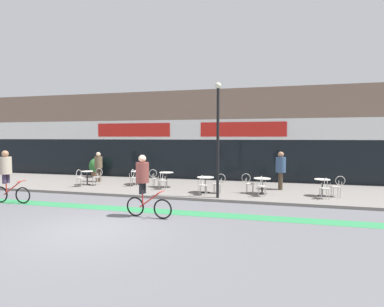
{
  "coord_description": "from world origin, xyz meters",
  "views": [
    {
      "loc": [
        4.92,
        -7.56,
        2.7
      ],
      "look_at": [
        1.52,
        5.73,
        1.92
      ],
      "focal_mm": 28.0,
      "sensor_mm": 36.0,
      "label": 1
    }
  ],
  "objects_px": {
    "bistro_table_4": "(262,183)",
    "bistro_table_5": "(322,184)",
    "cafe_chair_2_side": "(155,177)",
    "cafe_chair_0_near": "(80,177)",
    "cyclist_1": "(7,172)",
    "bistro_table_0": "(87,175)",
    "pedestrian_near_end": "(281,167)",
    "bistro_table_3": "(205,181)",
    "cafe_chair_3_near": "(202,184)",
    "cafe_chair_4_near": "(262,185)",
    "cafe_chair_3_side": "(219,182)",
    "bistro_table_2": "(166,177)",
    "bistro_table_1": "(138,175)",
    "planter_pot": "(95,167)",
    "cyclist_0": "(144,181)",
    "cafe_chair_5_near": "(325,187)",
    "cafe_chair_1_near": "(133,176)",
    "cafe_chair_4_side": "(248,182)",
    "cafe_chair_0_side": "(98,176)",
    "pedestrian_far_end": "(98,164)",
    "cafe_chair_2_near": "(162,179)",
    "lamp_post": "(218,131)"
  },
  "relations": [
    {
      "from": "bistro_table_4",
      "to": "bistro_table_5",
      "type": "relative_size",
      "value": 1.03
    },
    {
      "from": "cafe_chair_2_side",
      "to": "bistro_table_4",
      "type": "bearing_deg",
      "value": -14.05
    },
    {
      "from": "cafe_chair_0_near",
      "to": "cyclist_1",
      "type": "distance_m",
      "value": 3.72
    },
    {
      "from": "cafe_chair_0_near",
      "to": "cafe_chair_2_side",
      "type": "xyz_separation_m",
      "value": [
        3.75,
        0.91,
        0.0
      ]
    },
    {
      "from": "bistro_table_0",
      "to": "pedestrian_near_end",
      "type": "bearing_deg",
      "value": 6.18
    },
    {
      "from": "bistro_table_0",
      "to": "bistro_table_3",
      "type": "bearing_deg",
      "value": -5.6
    },
    {
      "from": "bistro_table_0",
      "to": "cafe_chair_3_near",
      "type": "xyz_separation_m",
      "value": [
        6.59,
        -1.27,
        -0.0
      ]
    },
    {
      "from": "bistro_table_3",
      "to": "cafe_chair_4_near",
      "type": "height_order",
      "value": "cafe_chair_4_near"
    },
    {
      "from": "bistro_table_5",
      "to": "cafe_chair_3_side",
      "type": "relative_size",
      "value": 0.82
    },
    {
      "from": "bistro_table_2",
      "to": "cafe_chair_2_side",
      "type": "bearing_deg",
      "value": -179.02
    },
    {
      "from": "cafe_chair_4_near",
      "to": "bistro_table_1",
      "type": "bearing_deg",
      "value": 82.23
    },
    {
      "from": "bistro_table_5",
      "to": "pedestrian_near_end",
      "type": "distance_m",
      "value": 2.17
    },
    {
      "from": "planter_pot",
      "to": "cyclist_0",
      "type": "bearing_deg",
      "value": -48.98
    },
    {
      "from": "bistro_table_5",
      "to": "bistro_table_0",
      "type": "bearing_deg",
      "value": 179.17
    },
    {
      "from": "cafe_chair_0_near",
      "to": "cafe_chair_5_near",
      "type": "distance_m",
      "value": 11.67
    },
    {
      "from": "cafe_chair_1_near",
      "to": "cyclist_0",
      "type": "height_order",
      "value": "cyclist_0"
    },
    {
      "from": "cafe_chair_4_side",
      "to": "cyclist_0",
      "type": "bearing_deg",
      "value": -120.53
    },
    {
      "from": "cafe_chair_3_near",
      "to": "cyclist_1",
      "type": "distance_m",
      "value": 8.05
    },
    {
      "from": "cafe_chair_0_side",
      "to": "pedestrian_far_end",
      "type": "distance_m",
      "value": 1.38
    },
    {
      "from": "bistro_table_4",
      "to": "pedestrian_far_end",
      "type": "bearing_deg",
      "value": 171.27
    },
    {
      "from": "bistro_table_3",
      "to": "cafe_chair_2_near",
      "type": "height_order",
      "value": "cafe_chair_2_near"
    },
    {
      "from": "bistro_table_2",
      "to": "cafe_chair_0_side",
      "type": "relative_size",
      "value": 0.86
    },
    {
      "from": "bistro_table_0",
      "to": "pedestrian_far_end",
      "type": "distance_m",
      "value": 1.23
    },
    {
      "from": "cafe_chair_0_side",
      "to": "cafe_chair_4_near",
      "type": "distance_m",
      "value": 8.54
    },
    {
      "from": "pedestrian_far_end",
      "to": "cyclist_0",
      "type": "bearing_deg",
      "value": -33.17
    },
    {
      "from": "cafe_chair_2_near",
      "to": "cafe_chair_4_near",
      "type": "xyz_separation_m",
      "value": [
        4.74,
        -0.57,
        0.0
      ]
    },
    {
      "from": "cafe_chair_3_near",
      "to": "cafe_chair_3_side",
      "type": "xyz_separation_m",
      "value": [
        0.63,
        0.63,
        0.0
      ]
    },
    {
      "from": "cafe_chair_0_side",
      "to": "cafe_chair_2_side",
      "type": "distance_m",
      "value": 3.14
    },
    {
      "from": "bistro_table_2",
      "to": "cafe_chair_4_near",
      "type": "height_order",
      "value": "cafe_chair_4_near"
    },
    {
      "from": "bistro_table_2",
      "to": "cyclist_0",
      "type": "bearing_deg",
      "value": -79.04
    },
    {
      "from": "lamp_post",
      "to": "cyclist_0",
      "type": "height_order",
      "value": "lamp_post"
    },
    {
      "from": "cafe_chair_4_side",
      "to": "lamp_post",
      "type": "height_order",
      "value": "lamp_post"
    },
    {
      "from": "bistro_table_4",
      "to": "cafe_chair_1_near",
      "type": "relative_size",
      "value": 0.84
    },
    {
      "from": "cafe_chair_3_near",
      "to": "cyclist_0",
      "type": "distance_m",
      "value": 3.79
    },
    {
      "from": "bistro_table_0",
      "to": "cyclist_0",
      "type": "bearing_deg",
      "value": -41.89
    },
    {
      "from": "cafe_chair_4_near",
      "to": "planter_pot",
      "type": "xyz_separation_m",
      "value": [
        -10.41,
        3.75,
        0.13
      ]
    },
    {
      "from": "bistro_table_2",
      "to": "cafe_chair_3_side",
      "type": "relative_size",
      "value": 0.86
    },
    {
      "from": "bistro_table_4",
      "to": "cafe_chair_0_side",
      "type": "bearing_deg",
      "value": 178.13
    },
    {
      "from": "bistro_table_4",
      "to": "cafe_chair_0_near",
      "type": "height_order",
      "value": "cafe_chair_0_near"
    },
    {
      "from": "bistro_table_5",
      "to": "cafe_chair_2_side",
      "type": "height_order",
      "value": "cafe_chair_2_side"
    },
    {
      "from": "bistro_table_3",
      "to": "planter_pot",
      "type": "xyz_separation_m",
      "value": [
        -7.89,
        3.49,
        0.12
      ]
    },
    {
      "from": "cafe_chair_0_side",
      "to": "pedestrian_near_end",
      "type": "height_order",
      "value": "pedestrian_near_end"
    },
    {
      "from": "bistro_table_1",
      "to": "bistro_table_4",
      "type": "xyz_separation_m",
      "value": [
        6.55,
        -1.11,
        -0.01
      ]
    },
    {
      "from": "bistro_table_3",
      "to": "bistro_table_5",
      "type": "bearing_deg",
      "value": 5.4
    },
    {
      "from": "cafe_chair_0_near",
      "to": "cafe_chair_3_near",
      "type": "distance_m",
      "value": 6.62
    },
    {
      "from": "cafe_chair_4_near",
      "to": "cyclist_0",
      "type": "distance_m",
      "value": 5.45
    },
    {
      "from": "cyclist_1",
      "to": "cafe_chair_5_near",
      "type": "bearing_deg",
      "value": 10.82
    },
    {
      "from": "cafe_chair_1_near",
      "to": "cafe_chair_2_side",
      "type": "xyz_separation_m",
      "value": [
        1.16,
        0.07,
        0.0
      ]
    },
    {
      "from": "planter_pot",
      "to": "cyclist_0",
      "type": "relative_size",
      "value": 0.57
    },
    {
      "from": "cafe_chair_1_near",
      "to": "cyclist_1",
      "type": "bearing_deg",
      "value": 136.01
    }
  ]
}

